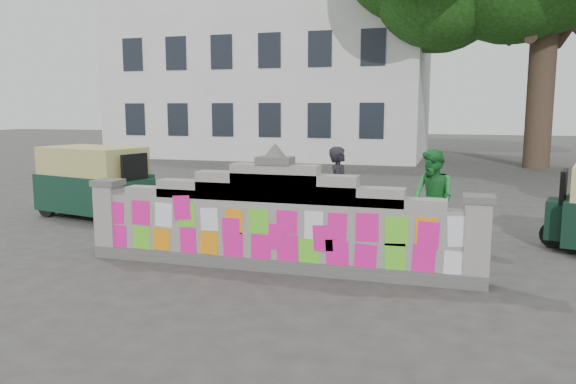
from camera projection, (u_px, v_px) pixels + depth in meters
name	position (u px, v px, depth m)	size (l,w,h in m)	color
ground	(275.00, 269.00, 8.94)	(100.00, 100.00, 0.00)	#383533
parapet_wall	(275.00, 223.00, 8.83)	(6.48, 0.44, 2.01)	#4C4C49
building	(278.00, 82.00, 31.17)	(16.00, 10.00, 8.90)	silver
cyclist_bike	(339.00, 223.00, 10.22)	(0.63, 1.81, 0.95)	black
cyclist_rider	(339.00, 205.00, 10.17)	(0.59, 0.39, 1.62)	black
pedestrian	(433.00, 199.00, 10.27)	(0.88, 0.68, 1.81)	#238132
rickshaw_left	(96.00, 181.00, 13.15)	(3.08, 1.92, 1.65)	#103122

